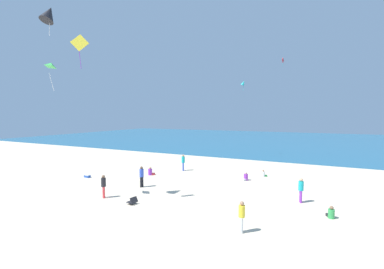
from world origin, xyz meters
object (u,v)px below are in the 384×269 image
(person_4, at_px, (242,215))
(person_3, at_px, (142,175))
(kite_black, at_px, (49,14))
(kite_red, at_px, (283,60))
(cooler_box, at_px, (87,176))
(kite_yellow, at_px, (80,43))
(person_7, at_px, (183,161))
(beach_chair_mid_beach, at_px, (133,201))
(person_2, at_px, (151,172))
(kite_teal, at_px, (243,83))
(person_6, at_px, (264,174))
(person_0, at_px, (301,188))
(person_5, at_px, (246,177))
(person_8, at_px, (331,213))
(kite_green, at_px, (51,65))
(person_1, at_px, (104,185))

(person_4, bearing_deg, person_3, 147.32)
(kite_black, relative_size, kite_red, 1.67)
(cooler_box, xyz_separation_m, kite_yellow, (6.10, -5.61, 10.11))
(person_7, bearing_deg, beach_chair_mid_beach, -115.39)
(person_2, xyz_separation_m, kite_black, (-0.95, -9.39, 11.92))
(kite_teal, bearing_deg, kite_black, -103.99)
(kite_red, bearing_deg, cooler_box, -127.05)
(person_2, distance_m, kite_yellow, 13.47)
(kite_yellow, distance_m, kite_teal, 24.70)
(person_6, relative_size, kite_yellow, 0.31)
(person_2, distance_m, kite_red, 23.57)
(person_0, distance_m, kite_red, 22.76)
(person_5, bearing_deg, person_3, -23.74)
(person_2, relative_size, kite_yellow, 0.40)
(cooler_box, distance_m, person_7, 9.50)
(person_7, bearing_deg, person_8, -63.23)
(person_0, height_order, kite_yellow, kite_yellow)
(person_2, xyz_separation_m, kite_green, (-1.37, -9.06, 8.85))
(beach_chair_mid_beach, bearing_deg, kite_teal, -83.63)
(person_8, bearing_deg, cooler_box, 66.39)
(person_8, bearing_deg, person_2, 53.40)
(cooler_box, height_order, kite_red, kite_red)
(person_4, xyz_separation_m, kite_yellow, (-9.94, -0.90, 9.32))
(kite_teal, bearing_deg, person_1, -100.69)
(person_0, distance_m, person_2, 13.84)
(person_3, xyz_separation_m, kite_green, (-3.13, -5.30, 8.17))
(person_1, bearing_deg, person_0, 147.46)
(person_7, bearing_deg, kite_teal, 40.54)
(person_0, distance_m, kite_black, 19.84)
(beach_chair_mid_beach, xyz_separation_m, person_6, (6.47, 11.49, 0.01))
(person_1, height_order, person_6, person_1)
(person_0, bearing_deg, person_4, 55.78)
(person_1, bearing_deg, kite_teal, -154.84)
(person_5, height_order, kite_yellow, kite_yellow)
(person_5, distance_m, person_6, 2.48)
(cooler_box, relative_size, kite_green, 0.29)
(person_3, xyz_separation_m, person_8, (13.58, -0.38, -0.72))
(person_3, height_order, person_7, person_7)
(person_5, bearing_deg, person_4, 39.83)
(person_6, bearing_deg, beach_chair_mid_beach, -154.47)
(person_6, xyz_separation_m, person_7, (-8.17, -1.05, 0.76))
(person_8, height_order, kite_teal, kite_teal)
(person_0, bearing_deg, kite_red, -91.64)
(person_1, bearing_deg, person_5, 174.85)
(person_0, distance_m, person_6, 7.24)
(kite_teal, bearing_deg, beach_chair_mid_beach, -93.88)
(kite_black, bearing_deg, person_0, 26.54)
(person_5, bearing_deg, person_2, -49.85)
(person_3, xyz_separation_m, kite_red, (8.55, 20.45, 12.38))
(kite_green, bearing_deg, cooler_box, 121.61)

